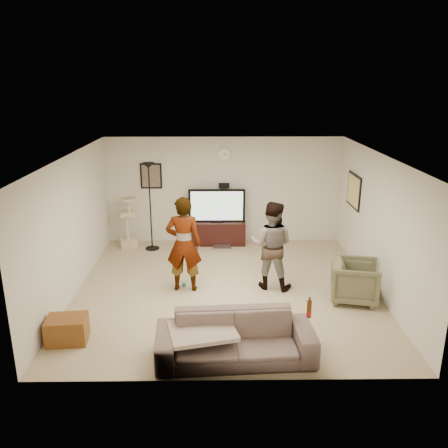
{
  "coord_description": "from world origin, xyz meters",
  "views": [
    {
      "loc": [
        -0.15,
        -7.91,
        3.76
      ],
      "look_at": [
        -0.04,
        0.2,
        1.21
      ],
      "focal_mm": 37.16,
      "sensor_mm": 36.0,
      "label": 1
    }
  ],
  "objects_px": {
    "cat_tree": "(127,222)",
    "sofa": "(235,338)",
    "beer_bottle": "(309,309)",
    "floor_lamp": "(150,207)",
    "tv_stand": "(217,233)",
    "tv": "(217,205)",
    "side_table": "(67,330)",
    "person_right": "(271,245)",
    "person_left": "(184,244)",
    "armchair": "(355,281)"
  },
  "relations": [
    {
      "from": "floor_lamp",
      "to": "cat_tree",
      "type": "xyz_separation_m",
      "value": [
        -0.59,
        0.17,
        -0.41
      ]
    },
    {
      "from": "person_left",
      "to": "beer_bottle",
      "type": "xyz_separation_m",
      "value": [
        1.86,
        -2.26,
        -0.13
      ]
    },
    {
      "from": "tv",
      "to": "floor_lamp",
      "type": "bearing_deg",
      "value": -167.58
    },
    {
      "from": "floor_lamp",
      "to": "side_table",
      "type": "distance_m",
      "value": 4.09
    },
    {
      "from": "beer_bottle",
      "to": "tv_stand",
      "type": "bearing_deg",
      "value": 104.89
    },
    {
      "from": "tv_stand",
      "to": "floor_lamp",
      "type": "distance_m",
      "value": 1.7
    },
    {
      "from": "person_left",
      "to": "beer_bottle",
      "type": "height_order",
      "value": "person_left"
    },
    {
      "from": "tv",
      "to": "floor_lamp",
      "type": "height_order",
      "value": "floor_lamp"
    },
    {
      "from": "sofa",
      "to": "armchair",
      "type": "height_order",
      "value": "armchair"
    },
    {
      "from": "tv_stand",
      "to": "cat_tree",
      "type": "height_order",
      "value": "cat_tree"
    },
    {
      "from": "side_table",
      "to": "person_right",
      "type": "bearing_deg",
      "value": 29.98
    },
    {
      "from": "tv",
      "to": "beer_bottle",
      "type": "height_order",
      "value": "tv"
    },
    {
      "from": "sofa",
      "to": "floor_lamp",
      "type": "bearing_deg",
      "value": 108.15
    },
    {
      "from": "armchair",
      "to": "side_table",
      "type": "height_order",
      "value": "armchair"
    },
    {
      "from": "beer_bottle",
      "to": "side_table",
      "type": "distance_m",
      "value": 3.57
    },
    {
      "from": "tv",
      "to": "beer_bottle",
      "type": "bearing_deg",
      "value": -75.11
    },
    {
      "from": "tv_stand",
      "to": "side_table",
      "type": "distance_m",
      "value": 4.82
    },
    {
      "from": "floor_lamp",
      "to": "tv",
      "type": "bearing_deg",
      "value": 12.42
    },
    {
      "from": "person_left",
      "to": "side_table",
      "type": "height_order",
      "value": "person_left"
    },
    {
      "from": "floor_lamp",
      "to": "person_right",
      "type": "xyz_separation_m",
      "value": [
        2.51,
        -2.08,
        -0.17
      ]
    },
    {
      "from": "person_left",
      "to": "armchair",
      "type": "distance_m",
      "value": 3.11
    },
    {
      "from": "tv",
      "to": "cat_tree",
      "type": "bearing_deg",
      "value": -175.57
    },
    {
      "from": "tv_stand",
      "to": "beer_bottle",
      "type": "height_order",
      "value": "beer_bottle"
    },
    {
      "from": "cat_tree",
      "to": "sofa",
      "type": "bearing_deg",
      "value": -62.99
    },
    {
      "from": "person_right",
      "to": "sofa",
      "type": "relative_size",
      "value": 0.76
    },
    {
      "from": "tv",
      "to": "side_table",
      "type": "relative_size",
      "value": 2.26
    },
    {
      "from": "tv",
      "to": "person_left",
      "type": "height_order",
      "value": "person_left"
    },
    {
      "from": "floor_lamp",
      "to": "sofa",
      "type": "distance_m",
      "value": 4.81
    },
    {
      "from": "armchair",
      "to": "person_right",
      "type": "bearing_deg",
      "value": 80.55
    },
    {
      "from": "tv_stand",
      "to": "sofa",
      "type": "bearing_deg",
      "value": -86.91
    },
    {
      "from": "person_left",
      "to": "sofa",
      "type": "xyz_separation_m",
      "value": [
        0.86,
        -2.26,
        -0.57
      ]
    },
    {
      "from": "sofa",
      "to": "beer_bottle",
      "type": "distance_m",
      "value": 1.1
    },
    {
      "from": "cat_tree",
      "to": "sofa",
      "type": "xyz_separation_m",
      "value": [
        2.34,
        -4.59,
        -0.27
      ]
    },
    {
      "from": "person_right",
      "to": "person_left",
      "type": "bearing_deg",
      "value": 20.0
    },
    {
      "from": "sofa",
      "to": "armchair",
      "type": "relative_size",
      "value": 2.73
    },
    {
      "from": "tv_stand",
      "to": "beer_bottle",
      "type": "distance_m",
      "value": 4.94
    },
    {
      "from": "floor_lamp",
      "to": "beer_bottle",
      "type": "bearing_deg",
      "value": -58.01
    },
    {
      "from": "tv",
      "to": "armchair",
      "type": "distance_m",
      "value": 3.89
    },
    {
      "from": "person_right",
      "to": "beer_bottle",
      "type": "bearing_deg",
      "value": 113.33
    },
    {
      "from": "beer_bottle",
      "to": "side_table",
      "type": "bearing_deg",
      "value": 172.2
    },
    {
      "from": "person_right",
      "to": "armchair",
      "type": "xyz_separation_m",
      "value": [
        1.42,
        -0.57,
        -0.47
      ]
    },
    {
      "from": "beer_bottle",
      "to": "floor_lamp",
      "type": "bearing_deg",
      "value": 121.99
    },
    {
      "from": "sofa",
      "to": "armchair",
      "type": "xyz_separation_m",
      "value": [
        2.17,
        1.77,
        0.04
      ]
    },
    {
      "from": "armchair",
      "to": "tv_stand",
      "type": "bearing_deg",
      "value": 51.69
    },
    {
      "from": "tv_stand",
      "to": "side_table",
      "type": "bearing_deg",
      "value": -117.54
    },
    {
      "from": "sofa",
      "to": "tv",
      "type": "bearing_deg",
      "value": 89.59
    },
    {
      "from": "cat_tree",
      "to": "floor_lamp",
      "type": "bearing_deg",
      "value": -16.05
    },
    {
      "from": "tv_stand",
      "to": "sofa",
      "type": "xyz_separation_m",
      "value": [
        0.26,
        -4.75,
        0.04
      ]
    },
    {
      "from": "person_left",
      "to": "tv_stand",
      "type": "bearing_deg",
      "value": -100.62
    },
    {
      "from": "person_left",
      "to": "cat_tree",
      "type": "bearing_deg",
      "value": -54.56
    }
  ]
}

